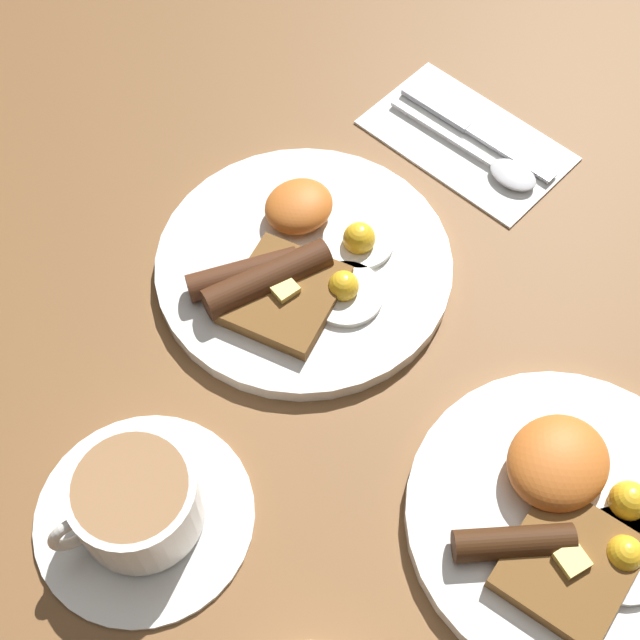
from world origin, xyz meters
name	(u,v)px	position (x,y,z in m)	size (l,w,h in m)	color
ground_plane	(304,270)	(0.00, 0.00, 0.00)	(3.00, 3.00, 0.00)	brown
breakfast_plate_near	(301,264)	(0.00, 0.00, 0.01)	(0.26, 0.26, 0.04)	white
breakfast_plate_far	(569,515)	(0.02, 0.30, 0.01)	(0.24, 0.24, 0.05)	white
teacup_near	(138,505)	(0.24, 0.08, 0.03)	(0.17, 0.17, 0.07)	white
napkin	(468,141)	(-0.22, 0.00, 0.00)	(0.11, 0.19, 0.01)	white
knife	(469,126)	(-0.23, -0.01, 0.01)	(0.03, 0.18, 0.01)	silver
spoon	(497,165)	(-0.21, 0.04, 0.01)	(0.04, 0.17, 0.01)	silver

